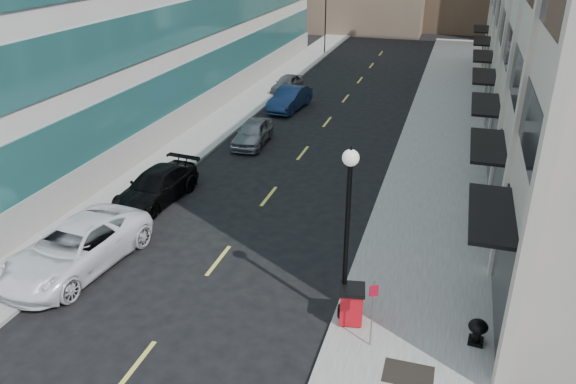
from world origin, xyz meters
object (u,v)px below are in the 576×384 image
Objects in this scene: car_black_pickup at (156,186)px; car_grey_sedan at (287,83)px; car_white_van at (75,248)px; lamppost at (347,222)px; car_blue_sedan at (290,99)px; sign_post at (373,304)px; trash_bin at (352,303)px; urn_planter at (478,330)px; car_silver_sedan at (253,133)px.

car_black_pickup is 20.63m from car_grey_sedan.
lamppost is at bearing 5.27° from car_white_van.
car_blue_sedan is 0.81× the size of lamppost.
sign_post reaches higher than car_blue_sedan.
sign_post is at bearing -27.39° from car_black_pickup.
sign_post is at bearing -61.95° from car_grey_sedan.
car_blue_sedan is (1.60, 22.00, -0.08)m from car_white_van.
lamppost is at bearing -63.04° from car_blue_sedan.
sign_post is (0.78, -0.95, 0.80)m from trash_bin.
car_blue_sedan reaches higher than car_grey_sedan.
car_white_van reaches higher than trash_bin.
car_grey_sedan is (-1.60, 4.65, -0.14)m from car_blue_sedan.
car_white_van is at bearing 178.91° from lamppost.
trash_bin is (10.39, -6.37, 0.10)m from car_black_pickup.
lamppost is at bearing 179.02° from urn_planter.
car_black_pickup is at bearing -104.05° from car_silver_sedan.
trash_bin is 0.56× the size of sign_post.
lamppost reaches higher than car_black_pickup.
car_black_pickup is 8.67m from car_silver_sedan.
car_blue_sedan is 24.02m from trash_bin.
urn_planter is (14.20, -26.91, -0.01)m from car_grey_sedan.
car_blue_sedan is at bearing 92.20° from car_white_van.
car_white_van is 14.62m from car_silver_sedan.
car_black_pickup is 6.28× the size of urn_planter.
sign_post is (11.16, -27.94, 0.99)m from car_grey_sedan.
car_black_pickup reaches higher than trash_bin.
lamppost reaches higher than trash_bin.
car_blue_sedan is at bearing 90.12° from car_black_pickup.
urn_planter is at bearing -54.49° from car_blue_sedan.
car_blue_sedan is (1.60, 15.99, 0.05)m from car_black_pickup.
car_white_van is at bearing -88.15° from car_blue_sedan.
car_white_van is 10.46m from lamppost.
car_white_van is 1.23× the size of car_black_pickup.
trash_bin is (10.39, -27.00, 0.19)m from car_grey_sedan.
sign_post is (9.56, -15.83, 0.92)m from car_silver_sedan.
car_blue_sedan is 25.20m from sign_post.
car_black_pickup is 1.06× the size of car_blue_sedan.
car_white_van is 22.06m from car_blue_sedan.
car_white_van is 11.26m from sign_post.
car_silver_sedan reaches higher than car_grey_sedan.
car_grey_sedan is 2.97× the size of trash_bin.
lamppost reaches higher than car_silver_sedan.
sign_post is at bearing -0.28° from car_white_van.
car_grey_sedan is (0.00, 26.65, -0.22)m from car_white_van.
lamppost is (8.50, -22.19, 2.81)m from car_blue_sedan.
trash_bin is (8.79, -22.35, 0.06)m from car_blue_sedan.
car_black_pickup is 12.19m from lamppost.
lamppost is (10.10, -0.19, 2.73)m from car_white_van.
car_grey_sedan is 30.42m from urn_planter.
urn_planter is at bearing -52.99° from car_silver_sedan.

